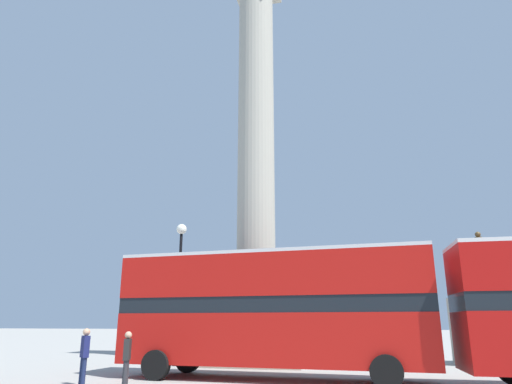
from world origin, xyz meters
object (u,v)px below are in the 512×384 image
monument_column (256,185)px  pedestrian_by_plinth (127,356)px  pedestrian_near_lamp (84,353)px  bus_a (273,308)px  street_lamp (180,274)px  equestrian_statue (490,323)px

monument_column → pedestrian_by_plinth: size_ratio=13.88×
pedestrian_by_plinth → pedestrian_near_lamp: bearing=-113.1°
monument_column → pedestrian_by_plinth: bearing=-103.8°
bus_a → street_lamp: street_lamp is taller
monument_column → equestrian_statue: bearing=10.7°
monument_column → bus_a: monument_column is taller
street_lamp → pedestrian_near_lamp: size_ratio=3.80×
bus_a → pedestrian_by_plinth: bus_a is taller
equestrian_statue → pedestrian_by_plinth: size_ratio=3.83×
street_lamp → pedestrian_near_lamp: (-0.30, -6.98, -3.18)m
monument_column → pedestrian_near_lamp: (-3.71, -8.63, -7.91)m
pedestrian_near_lamp → pedestrian_by_plinth: 1.57m
monument_column → pedestrian_near_lamp: 12.27m
street_lamp → bus_a: bearing=-38.3°
monument_column → bus_a: 8.93m
street_lamp → pedestrian_near_lamp: 7.67m
bus_a → pedestrian_near_lamp: (-5.62, -2.78, -1.44)m
monument_column → street_lamp: (-3.41, -1.65, -4.73)m
pedestrian_by_plinth → street_lamp: bearing=171.9°
monument_column → street_lamp: 6.06m
monument_column → equestrian_statue: (11.02, 2.08, -6.98)m
pedestrian_near_lamp → equestrian_statue: bearing=-99.5°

